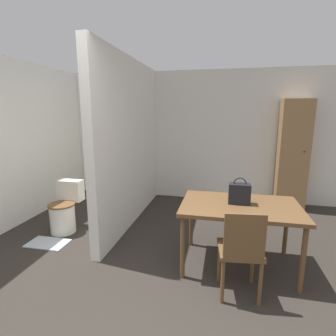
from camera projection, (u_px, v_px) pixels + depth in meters
wall_back at (188, 136)px, 5.23m from camera, size 5.71×0.12×2.50m
wall_left at (6, 145)px, 3.84m from camera, size 0.12×4.82×2.50m
partition_wall at (131, 143)px, 4.06m from camera, size 0.12×2.62×2.50m
dining_table at (240, 211)px, 2.87m from camera, size 1.27×0.84×0.73m
wooden_chair at (241, 250)px, 2.39m from camera, size 0.43×0.43×0.88m
toilet at (65, 210)px, 3.83m from camera, size 0.37×0.52×0.72m
handbag at (239, 193)px, 2.86m from camera, size 0.23×0.13×0.29m
wooden_cabinet at (292, 155)px, 4.65m from camera, size 0.50×0.38×1.94m
bath_mat at (48, 243)px, 3.49m from camera, size 0.53×0.31×0.01m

